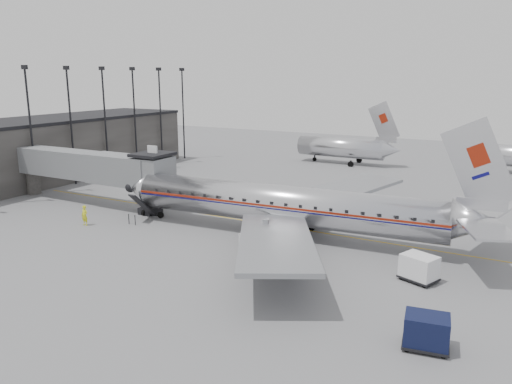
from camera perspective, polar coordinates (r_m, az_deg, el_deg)
ground at (r=45.24m, az=-5.89°, el=-5.04°), size 160.00×160.00×0.00m
terminal at (r=74.71m, az=-23.45°, el=4.36°), size 12.00×46.00×8.00m
apron_line at (r=48.66m, az=1.04°, el=-3.64°), size 60.00×0.15×0.01m
jet_bridge at (r=57.57m, az=-17.70°, el=2.66°), size 21.00×6.20×7.10m
floodlight_masts at (r=71.23m, az=-18.60°, el=7.92°), size 0.90×42.25×15.25m
distant_aircraft_near at (r=82.42m, az=9.80°, el=5.11°), size 16.39×3.20×10.26m
airliner at (r=44.33m, az=3.93°, el=-1.56°), size 35.63×32.93×11.27m
service_van at (r=39.72m, az=1.10°, el=-5.84°), size 5.01×3.49×2.21m
baggage_cart_navy at (r=28.70m, az=18.90°, el=-14.80°), size 2.63×2.16×1.87m
baggage_cart_white at (r=37.10m, az=18.14°, el=-8.19°), size 2.90×2.58×1.88m
ramp_worker at (r=50.67m, az=-19.00°, el=-2.55°), size 0.72×0.48×1.95m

